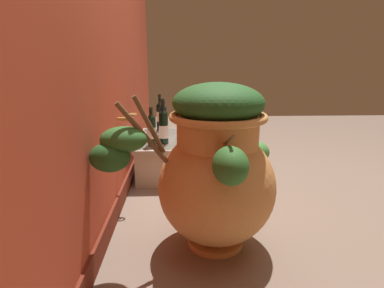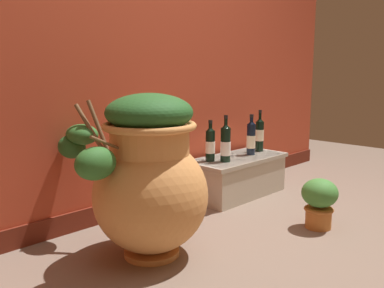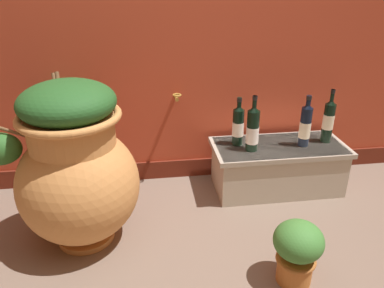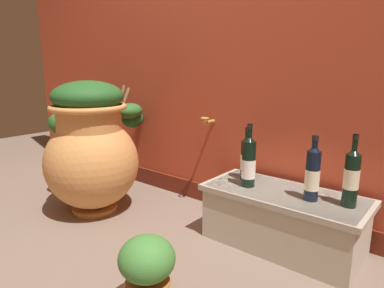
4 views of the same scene
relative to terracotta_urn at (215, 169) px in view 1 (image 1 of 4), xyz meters
The scene contains 9 objects.
ground_plane 0.87m from the terracotta_urn, 43.12° to the right, with size 7.00×7.00×0.00m, color #7A6656.
back_wall 1.23m from the terracotta_urn, 51.22° to the left, with size 4.40×0.33×2.60m.
terracotta_urn is the anchor object (origin of this frame).
stone_ledge 1.27m from the terracotta_urn, 16.10° to the left, with size 0.85×0.39×0.31m.
wine_bottle_left 1.01m from the terracotta_urn, 23.21° to the left, with size 0.07×0.07×0.31m.
wine_bottle_middle 1.55m from the terracotta_urn, 13.61° to the left, with size 0.07×0.07×0.35m.
wine_bottle_right 1.04m from the terracotta_urn, 17.10° to the left, with size 0.08×0.08×0.35m.
wine_bottle_back 1.38m from the terracotta_urn, 13.76° to the left, with size 0.07×0.07×0.33m.
potted_shrub 1.13m from the terracotta_urn, 24.70° to the right, with size 0.23×0.22×0.32m.
Camera 1 is at (-2.07, 0.69, 0.97)m, focal length 29.64 mm.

